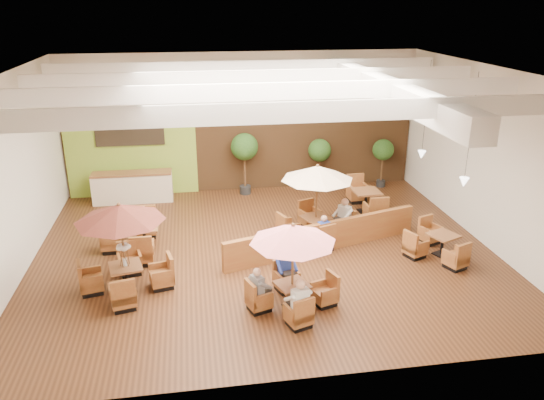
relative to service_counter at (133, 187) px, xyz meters
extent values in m
plane|color=#381E0F|center=(4.40, -5.10, -0.58)|extent=(14.00, 14.00, 0.00)
cube|color=silver|center=(4.40, 0.90, 2.17)|extent=(14.00, 0.04, 5.50)
cube|color=silver|center=(4.40, -11.10, 2.17)|extent=(14.00, 0.04, 5.50)
cube|color=silver|center=(-2.60, -5.10, 2.17)|extent=(0.04, 12.00, 5.50)
cube|color=silver|center=(11.40, -5.10, 2.17)|extent=(0.04, 12.00, 5.50)
cube|color=white|center=(4.40, -5.10, 4.92)|extent=(14.00, 12.00, 0.04)
cube|color=brown|center=(4.40, 0.84, 1.02)|extent=(13.90, 0.10, 3.20)
cube|color=#1E3819|center=(4.40, 0.83, 2.47)|extent=(13.90, 0.12, 0.35)
cube|color=#84A730|center=(0.00, 0.78, 1.02)|extent=(5.00, 0.08, 3.20)
cube|color=black|center=(0.00, 0.70, 1.82)|extent=(2.60, 0.08, 0.70)
cube|color=white|center=(7.90, -5.10, 4.37)|extent=(0.60, 11.00, 0.60)
cube|color=white|center=(4.40, -9.10, 4.57)|extent=(13.60, 0.12, 0.45)
cube|color=white|center=(4.40, -6.40, 4.57)|extent=(13.60, 0.12, 0.45)
cube|color=white|center=(4.40, -3.80, 4.57)|extent=(13.60, 0.12, 0.45)
cube|color=white|center=(4.40, -1.10, 4.57)|extent=(13.60, 0.12, 0.45)
cylinder|color=black|center=(10.20, -6.10, 3.32)|extent=(0.01, 0.01, 3.20)
cone|color=white|center=(10.20, -6.10, 1.72)|extent=(0.28, 0.28, 0.28)
cylinder|color=black|center=(10.20, -3.10, 3.32)|extent=(0.01, 0.01, 3.20)
cone|color=white|center=(10.20, -3.10, 1.72)|extent=(0.28, 0.28, 0.28)
sphere|color=#FFEAC6|center=(-1.60, 0.60, 2.47)|extent=(0.14, 0.14, 0.14)
sphere|color=#FFEAC6|center=(0.40, 0.60, 2.47)|extent=(0.14, 0.14, 0.14)
sphere|color=#FFEAC6|center=(2.40, 0.60, 2.47)|extent=(0.14, 0.14, 0.14)
sphere|color=#FFEAC6|center=(4.40, 0.60, 2.47)|extent=(0.14, 0.14, 0.14)
sphere|color=#FFEAC6|center=(6.40, 0.60, 2.47)|extent=(0.14, 0.14, 0.14)
sphere|color=#FFEAC6|center=(8.40, 0.60, 2.47)|extent=(0.14, 0.14, 0.14)
sphere|color=#FFEAC6|center=(10.40, 0.60, 2.47)|extent=(0.14, 0.14, 0.14)
cube|color=beige|center=(0.00, 0.00, -0.03)|extent=(3.00, 0.70, 1.10)
cube|color=brown|center=(0.00, 0.00, 0.57)|extent=(3.00, 0.75, 0.06)
cube|color=brown|center=(6.22, -5.32, -0.12)|extent=(6.48, 2.15, 0.93)
cube|color=brown|center=(0.40, -6.84, 0.12)|extent=(0.99, 0.99, 0.06)
cylinder|color=black|center=(0.40, -6.84, -0.22)|extent=(0.10, 0.10, 0.64)
cube|color=black|center=(0.40, -6.84, -0.56)|extent=(0.52, 0.52, 0.04)
cube|color=brown|center=(0.40, -7.76, -0.29)|extent=(0.72, 0.72, 0.31)
cube|color=brown|center=(0.34, -8.01, 0.00)|extent=(0.61, 0.23, 0.68)
cube|color=brown|center=(0.12, -7.82, -0.10)|extent=(0.19, 0.54, 0.27)
cube|color=brown|center=(0.67, -7.70, -0.10)|extent=(0.19, 0.54, 0.27)
cube|color=black|center=(0.40, -7.76, -0.52)|extent=(0.64, 0.64, 0.14)
cube|color=brown|center=(0.40, -5.92, -0.29)|extent=(0.72, 0.72, 0.31)
cube|color=brown|center=(0.46, -5.67, 0.00)|extent=(0.61, 0.23, 0.68)
cube|color=brown|center=(0.67, -5.86, -0.10)|extent=(0.19, 0.54, 0.27)
cube|color=brown|center=(0.12, -5.98, -0.10)|extent=(0.19, 0.54, 0.27)
cube|color=black|center=(0.40, -5.92, -0.52)|extent=(0.64, 0.64, 0.14)
cube|color=brown|center=(-0.52, -6.84, -0.29)|extent=(0.72, 0.72, 0.31)
cube|color=brown|center=(-0.28, -6.90, 0.00)|extent=(0.23, 0.61, 0.68)
cube|color=brown|center=(-0.58, -6.57, -0.10)|extent=(0.54, 0.19, 0.27)
cube|color=brown|center=(-0.46, -7.11, -0.10)|extent=(0.54, 0.19, 0.27)
cube|color=black|center=(-0.52, -6.84, -0.52)|extent=(0.64, 0.64, 0.14)
cube|color=brown|center=(1.32, -6.84, -0.29)|extent=(0.72, 0.72, 0.31)
cube|color=brown|center=(1.08, -6.78, 0.00)|extent=(0.23, 0.61, 0.68)
cube|color=brown|center=(1.38, -7.11, -0.10)|extent=(0.54, 0.19, 0.27)
cube|color=brown|center=(1.26, -6.57, -0.10)|extent=(0.54, 0.19, 0.27)
cube|color=black|center=(1.32, -6.84, -0.52)|extent=(0.64, 0.64, 0.14)
cylinder|color=brown|center=(0.40, -6.84, 0.63)|extent=(0.06, 0.06, 2.43)
cone|color=#522118|center=(0.40, -6.84, 1.66)|extent=(2.33, 2.33, 0.45)
sphere|color=brown|center=(0.40, -6.84, 1.89)|extent=(0.10, 0.10, 0.10)
cylinder|color=silver|center=(0.40, -6.84, 0.25)|extent=(0.10, 0.10, 0.22)
cube|color=brown|center=(4.62, -8.38, 0.06)|extent=(0.96, 0.96, 0.05)
cylinder|color=black|center=(4.62, -8.38, -0.25)|extent=(0.09, 0.09, 0.59)
cube|color=black|center=(4.62, -8.38, -0.57)|extent=(0.51, 0.51, 0.04)
cube|color=brown|center=(4.62, -9.23, -0.32)|extent=(0.70, 0.70, 0.29)
cube|color=brown|center=(4.54, -9.45, -0.05)|extent=(0.55, 0.26, 0.62)
cube|color=brown|center=(4.37, -9.31, -0.14)|extent=(0.23, 0.49, 0.25)
cube|color=brown|center=(4.86, -9.14, -0.14)|extent=(0.23, 0.49, 0.25)
cube|color=black|center=(4.62, -9.23, -0.52)|extent=(0.62, 0.62, 0.12)
cube|color=brown|center=(4.62, -7.53, -0.32)|extent=(0.70, 0.70, 0.29)
cube|color=brown|center=(4.69, -7.31, -0.05)|extent=(0.55, 0.26, 0.62)
cube|color=brown|center=(4.86, -7.45, -0.14)|extent=(0.23, 0.49, 0.25)
cube|color=brown|center=(4.37, -7.61, -0.14)|extent=(0.23, 0.49, 0.25)
cube|color=black|center=(4.62, -7.53, -0.52)|extent=(0.62, 0.62, 0.12)
cube|color=brown|center=(3.77, -8.38, -0.32)|extent=(0.70, 0.70, 0.29)
cube|color=brown|center=(3.99, -8.45, -0.05)|extent=(0.26, 0.55, 0.62)
cube|color=brown|center=(3.69, -8.13, -0.14)|extent=(0.49, 0.23, 0.25)
cube|color=brown|center=(3.85, -8.62, -0.14)|extent=(0.49, 0.23, 0.25)
cube|color=black|center=(3.77, -8.38, -0.52)|extent=(0.62, 0.62, 0.12)
cube|color=brown|center=(5.47, -8.38, -0.32)|extent=(0.70, 0.70, 0.29)
cube|color=brown|center=(5.25, -8.30, -0.05)|extent=(0.26, 0.55, 0.62)
cube|color=brown|center=(5.55, -8.62, -0.14)|extent=(0.49, 0.23, 0.25)
cube|color=brown|center=(5.38, -8.13, -0.14)|extent=(0.49, 0.23, 0.25)
cube|color=black|center=(5.47, -8.38, -0.52)|extent=(0.62, 0.62, 0.12)
cylinder|color=brown|center=(4.62, -8.38, 0.53)|extent=(0.06, 0.06, 2.23)
cone|color=#F1747B|center=(4.62, -8.38, 1.47)|extent=(2.14, 2.14, 0.45)
sphere|color=brown|center=(4.62, -8.38, 1.70)|extent=(0.10, 0.10, 0.10)
cube|color=brown|center=(6.19, -4.34, 0.11)|extent=(1.06, 1.06, 0.06)
cylinder|color=black|center=(6.19, -4.34, -0.23)|extent=(0.10, 0.10, 0.64)
cube|color=black|center=(6.19, -4.34, -0.56)|extent=(0.56, 0.56, 0.04)
cube|color=brown|center=(6.19, -5.26, -0.29)|extent=(0.77, 0.77, 0.31)
cube|color=brown|center=(6.10, -5.49, 0.00)|extent=(0.59, 0.30, 0.68)
cube|color=brown|center=(5.93, -5.36, -0.10)|extent=(0.26, 0.52, 0.27)
cube|color=brown|center=(6.45, -5.16, -0.10)|extent=(0.26, 0.52, 0.27)
cube|color=black|center=(6.19, -5.26, -0.52)|extent=(0.69, 0.69, 0.14)
cube|color=brown|center=(6.19, -3.42, -0.29)|extent=(0.77, 0.77, 0.31)
cube|color=brown|center=(6.28, -3.19, 0.00)|extent=(0.59, 0.30, 0.68)
cube|color=brown|center=(6.45, -3.32, -0.10)|extent=(0.26, 0.52, 0.27)
cube|color=brown|center=(5.93, -3.52, -0.10)|extent=(0.26, 0.52, 0.27)
cube|color=black|center=(6.19, -3.42, -0.52)|extent=(0.69, 0.69, 0.14)
cube|color=brown|center=(5.27, -4.34, -0.29)|extent=(0.77, 0.77, 0.31)
cube|color=brown|center=(5.51, -4.43, 0.00)|extent=(0.30, 0.59, 0.68)
cube|color=brown|center=(5.17, -4.08, -0.10)|extent=(0.52, 0.26, 0.27)
cube|color=brown|center=(5.37, -4.60, -0.10)|extent=(0.52, 0.26, 0.27)
cube|color=black|center=(5.27, -4.34, -0.52)|extent=(0.69, 0.69, 0.14)
cube|color=brown|center=(7.11, -4.34, -0.29)|extent=(0.77, 0.77, 0.31)
cube|color=brown|center=(6.87, -4.25, 0.00)|extent=(0.30, 0.59, 0.68)
cube|color=brown|center=(7.21, -4.60, -0.10)|extent=(0.52, 0.26, 0.27)
cube|color=brown|center=(7.01, -4.08, -0.10)|extent=(0.52, 0.26, 0.27)
cube|color=black|center=(7.11, -4.34, -0.52)|extent=(0.69, 0.69, 0.14)
cylinder|color=brown|center=(6.19, -4.34, 0.62)|extent=(0.06, 0.06, 2.41)
cone|color=#C7AC8B|center=(6.19, -4.34, 1.65)|extent=(2.32, 2.32, 0.45)
sphere|color=brown|center=(6.19, -4.34, 1.88)|extent=(0.10, 0.10, 0.10)
cube|color=brown|center=(0.71, -4.36, 0.16)|extent=(0.88, 0.88, 0.06)
cylinder|color=black|center=(0.71, -4.36, -0.20)|extent=(0.10, 0.10, 0.68)
cube|color=black|center=(0.71, -4.36, -0.56)|extent=(0.47, 0.47, 0.04)
cube|color=brown|center=(0.71, -5.34, -0.27)|extent=(0.65, 0.65, 0.33)
cube|color=brown|center=(0.71, -5.61, 0.04)|extent=(0.64, 0.11, 0.73)
cube|color=brown|center=(0.41, -5.35, -0.07)|extent=(0.09, 0.57, 0.29)
cube|color=brown|center=(1.01, -5.34, -0.07)|extent=(0.09, 0.57, 0.29)
cube|color=black|center=(0.71, -5.34, -0.51)|extent=(0.57, 0.57, 0.15)
cube|color=brown|center=(0.71, -3.38, -0.27)|extent=(0.65, 0.65, 0.33)
cube|color=brown|center=(0.71, -3.11, 0.04)|extent=(0.64, 0.11, 0.73)
cube|color=brown|center=(1.01, -3.38, -0.07)|extent=(0.09, 0.57, 0.29)
cube|color=brown|center=(0.41, -3.38, -0.07)|extent=(0.09, 0.57, 0.29)
cube|color=black|center=(0.71, -3.38, -0.51)|extent=(0.57, 0.57, 0.15)
cube|color=brown|center=(-0.28, -4.36, -0.27)|extent=(0.65, 0.65, 0.33)
cube|color=brown|center=(-0.01, -4.36, 0.04)|extent=(0.11, 0.64, 0.73)
cube|color=brown|center=(-0.28, -4.06, -0.07)|extent=(0.57, 0.09, 0.29)
cube|color=brown|center=(-0.27, -4.66, -0.07)|extent=(0.57, 0.09, 0.29)
cube|color=black|center=(-0.28, -4.36, -0.51)|extent=(0.57, 0.57, 0.15)
cylinder|color=silver|center=(0.71, -4.36, 0.30)|extent=(0.10, 0.10, 0.22)
cube|color=brown|center=(9.71, -6.19, 0.07)|extent=(1.01, 1.01, 0.05)
cylinder|color=black|center=(9.71, -6.19, -0.25)|extent=(0.09, 0.09, 0.60)
cube|color=black|center=(9.71, -6.19, -0.56)|extent=(0.53, 0.53, 0.04)
cube|color=brown|center=(9.71, -7.06, -0.31)|extent=(0.74, 0.74, 0.29)
cube|color=brown|center=(9.62, -7.28, -0.03)|extent=(0.56, 0.29, 0.64)
cube|color=brown|center=(9.46, -7.16, -0.13)|extent=(0.25, 0.49, 0.26)
cube|color=brown|center=(9.96, -6.96, -0.13)|extent=(0.25, 0.49, 0.26)
cube|color=black|center=(9.71, -7.06, -0.52)|extent=(0.65, 0.65, 0.13)
cube|color=brown|center=(9.71, -5.32, -0.31)|extent=(0.74, 0.74, 0.29)
cube|color=brown|center=(9.80, -5.10, -0.03)|extent=(0.56, 0.29, 0.64)
cube|color=brown|center=(9.96, -5.23, -0.13)|extent=(0.25, 0.49, 0.26)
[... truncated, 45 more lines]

